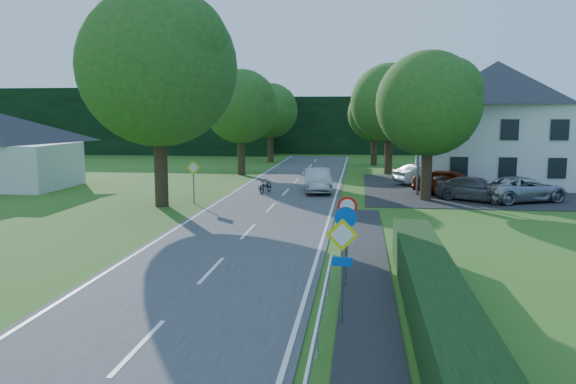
# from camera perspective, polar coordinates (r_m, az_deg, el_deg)

# --- Properties ---
(road) EXTENTS (7.00, 80.00, 0.04)m
(road) POSITION_cam_1_polar(r_m,az_deg,el_deg) (25.98, -3.18, -3.13)
(road) COLOR #3E3E41
(road) RESTS_ON ground
(parking_pad) EXTENTS (14.00, 16.00, 0.04)m
(parking_pad) POSITION_cam_1_polar(r_m,az_deg,el_deg) (39.08, 18.08, 0.26)
(parking_pad) COLOR #242426
(parking_pad) RESTS_ON ground
(line_edge_left) EXTENTS (0.12, 80.00, 0.01)m
(line_edge_left) POSITION_cam_1_polar(r_m,az_deg,el_deg) (26.76, -10.04, -2.86)
(line_edge_left) COLOR white
(line_edge_left) RESTS_ON road
(line_edge_right) EXTENTS (0.12, 80.00, 0.01)m
(line_edge_right) POSITION_cam_1_polar(r_m,az_deg,el_deg) (25.59, 4.01, -3.26)
(line_edge_right) COLOR white
(line_edge_right) RESTS_ON road
(line_centre) EXTENTS (0.12, 80.00, 0.01)m
(line_centre) POSITION_cam_1_polar(r_m,az_deg,el_deg) (25.98, -3.18, -3.08)
(line_centre) COLOR white
(line_centre) RESTS_ON road
(tree_main) EXTENTS (9.40, 9.40, 11.64)m
(tree_main) POSITION_cam_1_polar(r_m,az_deg,el_deg) (30.97, -13.00, 9.27)
(tree_main) COLOR #1C5118
(tree_main) RESTS_ON ground
(tree_left_far) EXTENTS (7.00, 7.00, 8.58)m
(tree_left_far) POSITION_cam_1_polar(r_m,az_deg,el_deg) (46.09, -4.81, 7.08)
(tree_left_far) COLOR #1C5118
(tree_left_far) RESTS_ON ground
(tree_right_far) EXTENTS (7.40, 7.40, 9.09)m
(tree_right_far) POSITION_cam_1_polar(r_m,az_deg,el_deg) (47.12, 10.26, 7.31)
(tree_right_far) COLOR #1C5118
(tree_right_far) RESTS_ON ground
(tree_left_back) EXTENTS (6.60, 6.60, 8.07)m
(tree_left_back) POSITION_cam_1_polar(r_m,az_deg,el_deg) (57.80, -1.80, 7.05)
(tree_left_back) COLOR #1C5118
(tree_left_back) RESTS_ON ground
(tree_right_back) EXTENTS (6.20, 6.20, 7.56)m
(tree_right_back) POSITION_cam_1_polar(r_m,az_deg,el_deg) (55.09, 8.78, 6.64)
(tree_right_back) COLOR #1C5118
(tree_right_back) RESTS_ON ground
(tree_right_mid) EXTENTS (7.00, 7.00, 8.58)m
(tree_right_mid) POSITION_cam_1_polar(r_m,az_deg,el_deg) (33.29, 14.03, 6.50)
(tree_right_mid) COLOR #1C5118
(tree_right_mid) RESTS_ON ground
(treeline_left) EXTENTS (44.00, 6.00, 8.00)m
(treeline_left) POSITION_cam_1_polar(r_m,az_deg,el_deg) (74.61, -18.76, 6.83)
(treeline_left) COLOR black
(treeline_left) RESTS_ON ground
(treeline_right) EXTENTS (30.00, 5.00, 7.00)m
(treeline_right) POSITION_cam_1_polar(r_m,az_deg,el_deg) (71.15, 10.10, 6.69)
(treeline_right) COLOR black
(treeline_right) RESTS_ON ground
(house_white) EXTENTS (10.60, 8.40, 8.60)m
(house_white) POSITION_cam_1_polar(r_m,az_deg,el_deg) (42.11, 20.28, 6.68)
(house_white) COLOR silver
(house_white) RESTS_ON ground
(streetlight) EXTENTS (2.03, 0.18, 8.00)m
(streetlight) POSITION_cam_1_polar(r_m,az_deg,el_deg) (35.22, 12.95, 6.89)
(streetlight) COLOR slate
(streetlight) RESTS_ON ground
(sign_priority_right) EXTENTS (0.78, 0.09, 2.59)m
(sign_priority_right) POSITION_cam_1_polar(r_m,az_deg,el_deg) (13.44, 5.53, -6.02)
(sign_priority_right) COLOR slate
(sign_priority_right) RESTS_ON ground
(sign_roundabout) EXTENTS (0.64, 0.08, 2.37)m
(sign_roundabout) POSITION_cam_1_polar(r_m,az_deg,el_deg) (16.40, 5.87, -3.90)
(sign_roundabout) COLOR slate
(sign_roundabout) RESTS_ON ground
(sign_speed_limit) EXTENTS (0.64, 0.11, 2.37)m
(sign_speed_limit) POSITION_cam_1_polar(r_m,az_deg,el_deg) (18.33, 6.04, -2.33)
(sign_speed_limit) COLOR slate
(sign_speed_limit) RESTS_ON ground
(sign_priority_left) EXTENTS (0.78, 0.09, 2.44)m
(sign_priority_left) POSITION_cam_1_polar(r_m,az_deg,el_deg) (31.59, -9.60, 1.88)
(sign_priority_left) COLOR slate
(sign_priority_left) RESTS_ON ground
(moving_car) EXTENTS (2.18, 4.72, 1.50)m
(moving_car) POSITION_cam_1_polar(r_m,az_deg,el_deg) (35.81, 3.01, 1.21)
(moving_car) COLOR #A9A8AD
(moving_car) RESTS_ON road
(motorcycle) EXTENTS (1.02, 1.93, 0.96)m
(motorcycle) POSITION_cam_1_polar(r_m,az_deg,el_deg) (35.36, -2.28, 0.69)
(motorcycle) COLOR black
(motorcycle) RESTS_ON road
(parked_car_red) EXTENTS (5.02, 3.69, 1.59)m
(parked_car_red) POSITION_cam_1_polar(r_m,az_deg,el_deg) (35.71, 16.32, 0.94)
(parked_car_red) COLOR #61210A
(parked_car_red) RESTS_ON parking_pad
(parked_car_silver_a) EXTENTS (4.48, 3.29, 1.41)m
(parked_car_silver_a) POSITION_cam_1_polar(r_m,az_deg,el_deg) (40.74, 13.68, 1.76)
(parked_car_silver_a) COLOR #A8A9AD
(parked_car_silver_a) RESTS_ON parking_pad
(parked_car_grey) EXTENTS (4.88, 3.96, 1.33)m
(parked_car_grey) POSITION_cam_1_polar(r_m,az_deg,el_deg) (33.95, 18.57, 0.27)
(parked_car_grey) COLOR #54545A
(parked_car_grey) RESTS_ON parking_pad
(parked_car_silver_b) EXTENTS (5.65, 4.29, 1.43)m
(parked_car_silver_b) POSITION_cam_1_polar(r_m,az_deg,el_deg) (34.58, 22.72, 0.28)
(parked_car_silver_b) COLOR #A4A3AA
(parked_car_silver_b) RESTS_ON parking_pad
(parasol) EXTENTS (1.98, 2.02, 1.76)m
(parasol) POSITION_cam_1_polar(r_m,az_deg,el_deg) (39.97, 14.21, 1.87)
(parasol) COLOR red
(parasol) RESTS_ON parking_pad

